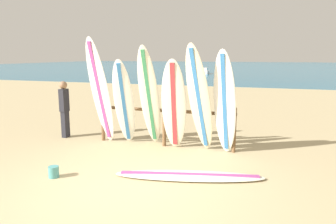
% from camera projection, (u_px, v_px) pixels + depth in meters
% --- Properties ---
extents(ground_plane, '(120.00, 120.00, 0.00)m').
position_uv_depth(ground_plane, '(126.00, 192.00, 5.20)').
color(ground_plane, tan).
extents(ocean_water, '(120.00, 80.00, 0.01)m').
position_uv_depth(ocean_water, '(261.00, 67.00, 59.45)').
color(ocean_water, '#196B93').
rests_on(ocean_water, ground).
extents(surfboard_rack, '(3.46, 0.09, 1.03)m').
position_uv_depth(surfboard_rack, '(164.00, 118.00, 7.73)').
color(surfboard_rack, brown).
rests_on(surfboard_rack, ground).
extents(surfboard_leaning_far_left, '(0.66, 0.82, 2.63)m').
position_uv_depth(surfboard_leaning_far_left, '(100.00, 92.00, 7.82)').
color(surfboard_leaning_far_left, white).
rests_on(surfboard_leaning_far_left, ground).
extents(surfboard_leaning_left, '(0.66, 1.02, 2.13)m').
position_uv_depth(surfboard_leaning_left, '(124.00, 103.00, 7.65)').
color(surfboard_leaning_left, white).
rests_on(surfboard_leaning_left, ground).
extents(surfboard_leaning_center_left, '(0.55, 1.11, 2.43)m').
position_uv_depth(surfboard_leaning_center_left, '(149.00, 98.00, 7.49)').
color(surfboard_leaning_center_left, white).
rests_on(surfboard_leaning_center_left, ground).
extents(surfboard_leaning_center, '(0.64, 0.62, 2.13)m').
position_uv_depth(surfboard_leaning_center, '(174.00, 105.00, 7.32)').
color(surfboard_leaning_center, silver).
rests_on(surfboard_leaning_center, ground).
extents(surfboard_leaning_center_right, '(0.70, 1.12, 2.46)m').
position_uv_depth(surfboard_leaning_center_right, '(199.00, 100.00, 6.97)').
color(surfboard_leaning_center_right, beige).
rests_on(surfboard_leaning_center_right, ground).
extents(surfboard_leaning_right, '(0.57, 0.74, 2.33)m').
position_uv_depth(surfboard_leaning_right, '(225.00, 104.00, 6.88)').
color(surfboard_leaning_right, white).
rests_on(surfboard_leaning_right, ground).
extents(surfboard_lying_on_sand, '(2.78, 1.17, 0.08)m').
position_uv_depth(surfboard_lying_on_sand, '(189.00, 176.00, 5.82)').
color(surfboard_lying_on_sand, silver).
rests_on(surfboard_lying_on_sand, ground).
extents(beachgoer_standing, '(0.21, 0.25, 1.52)m').
position_uv_depth(beachgoer_standing, '(64.00, 107.00, 8.54)').
color(beachgoer_standing, '#26262D').
rests_on(beachgoer_standing, ground).
extents(small_boat_offshore, '(1.30, 2.85, 0.71)m').
position_uv_depth(small_boat_offshore, '(204.00, 72.00, 37.16)').
color(small_boat_offshore, silver).
rests_on(small_boat_offshore, ocean_water).
extents(sand_bucket, '(0.19, 0.19, 0.21)m').
position_uv_depth(sand_bucket, '(54.00, 172.00, 5.82)').
color(sand_bucket, teal).
rests_on(sand_bucket, ground).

